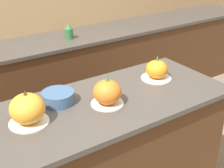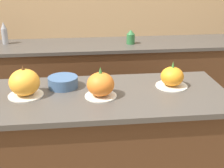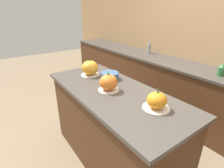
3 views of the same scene
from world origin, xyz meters
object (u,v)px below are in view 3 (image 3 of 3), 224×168
(pumpkin_cake_left, at_px, (90,68))
(bottle_short, at_px, (222,70))
(bottle_tall, at_px, (149,47))
(mixing_bowl, at_px, (110,76))
(pumpkin_cake_center, at_px, (108,83))
(pumpkin_cake_right, at_px, (157,101))

(pumpkin_cake_left, distance_m, bottle_short, 1.61)
(bottle_tall, bearing_deg, pumpkin_cake_left, -73.94)
(mixing_bowl, bearing_deg, pumpkin_cake_left, -153.04)
(bottle_tall, bearing_deg, pumpkin_cake_center, -59.30)
(mixing_bowl, bearing_deg, pumpkin_cake_right, -5.29)
(bottle_short, relative_size, mixing_bowl, 0.74)
(bottle_tall, relative_size, mixing_bowl, 1.15)
(pumpkin_cake_right, bearing_deg, pumpkin_cake_left, -177.04)
(bottle_tall, distance_m, bottle_short, 1.35)
(pumpkin_cake_left, height_order, bottle_tall, bottle_tall)
(pumpkin_cake_right, relative_size, bottle_short, 1.46)
(pumpkin_cake_center, height_order, pumpkin_cake_right, pumpkin_cake_center)
(pumpkin_cake_center, xyz_separation_m, pumpkin_cake_right, (0.51, 0.12, -0.01))
(pumpkin_cake_center, relative_size, mixing_bowl, 1.01)
(bottle_tall, distance_m, mixing_bowl, 1.50)
(bottle_tall, xyz_separation_m, bottle_short, (1.34, -0.15, -0.04))
(pumpkin_cake_center, bearing_deg, bottle_short, 72.76)
(bottle_tall, xyz_separation_m, mixing_bowl, (0.66, -1.34, -0.06))
(pumpkin_cake_left, bearing_deg, bottle_short, 55.18)
(pumpkin_cake_left, xyz_separation_m, bottle_tall, (-0.42, 1.46, 0.01))
(mixing_bowl, bearing_deg, pumpkin_cake_center, -37.06)
(pumpkin_cake_left, bearing_deg, pumpkin_cake_right, 2.96)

